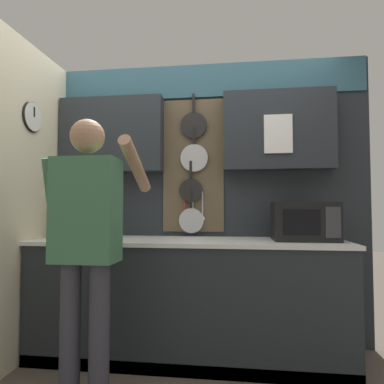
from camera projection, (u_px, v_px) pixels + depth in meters
ground_plane at (188, 357)px, 2.64m from camera, size 14.00×14.00×0.00m
base_cabinet_counter at (188, 298)px, 2.66m from camera, size 2.40×0.68×0.91m
back_wall_unit at (193, 170)px, 3.01m from camera, size 2.97×0.22×2.43m
side_wall at (15, 198)px, 2.48m from camera, size 0.07×1.60×2.43m
microwave at (304, 221)px, 2.60m from camera, size 0.47×0.36×0.29m
knife_block at (69, 225)px, 2.84m from camera, size 0.13×0.16×0.27m
utensil_crock at (101, 228)px, 2.80m from camera, size 0.12×0.12×0.33m
person at (87, 232)px, 2.05m from camera, size 0.54×0.62×1.69m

